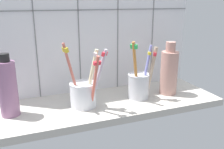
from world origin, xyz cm
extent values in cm
cube|color=#BCB7AD|center=(0.00, 0.00, 1.00)|extent=(64.00, 22.00, 2.00)
cube|color=white|center=(0.00, 12.00, 22.50)|extent=(64.00, 2.00, 45.00)
cube|color=gray|center=(-19.20, 10.90, 22.50)|extent=(0.30, 0.20, 45.00)
cube|color=gray|center=(-6.40, 10.90, 22.50)|extent=(0.30, 0.20, 45.00)
cube|color=gray|center=(6.40, 10.90, 22.50)|extent=(0.30, 0.20, 45.00)
cube|color=gray|center=(19.20, 10.90, 22.50)|extent=(0.30, 0.20, 45.00)
cube|color=gray|center=(0.00, 10.90, 27.74)|extent=(64.00, 0.20, 0.30)
cylinder|color=white|center=(-8.59, -0.50, 5.32)|extent=(7.30, 7.30, 6.65)
torus|color=silver|center=(-8.59, -0.50, 8.65)|extent=(7.43, 7.43, 0.50)
cylinder|color=#DC6656|center=(-6.61, -4.96, 9.97)|extent=(1.74, 5.31, 15.35)
cube|color=#E5333F|center=(-6.30, -6.56, 15.66)|extent=(2.04, 1.28, 1.07)
cylinder|color=#CC6A5D|center=(-11.46, -1.21, 11.37)|extent=(5.14, 2.25, 18.11)
cube|color=yellow|center=(-13.09, -1.73, 18.59)|extent=(1.65, 2.22, 1.36)
cylinder|color=beige|center=(-6.67, -1.83, 10.34)|extent=(4.57, 3.06, 16.11)
cube|color=white|center=(-5.36, -2.53, 17.08)|extent=(1.92, 2.40, 1.09)
cylinder|color=silver|center=(-5.30, -3.64, 10.57)|extent=(4.54, 5.22, 16.59)
cube|color=#E5333F|center=(-3.91, -5.31, 17.55)|extent=(2.08, 1.96, 1.19)
cylinder|color=silver|center=(8.59, -0.50, 5.64)|extent=(6.36, 6.36, 7.28)
torus|color=silver|center=(8.59, -0.50, 9.28)|extent=(6.54, 6.54, 0.50)
cylinder|color=#CD813B|center=(6.52, -2.43, 11.07)|extent=(4.03, 2.99, 17.51)
cube|color=green|center=(5.37, -3.16, 18.44)|extent=(1.90, 2.20, 1.31)
cylinder|color=#C5A88C|center=(11.54, -2.34, 10.08)|extent=(3.60, 2.50, 15.53)
cube|color=#E5333F|center=(12.32, -2.72, 15.78)|extent=(1.91, 2.56, 1.08)
cylinder|color=#9396E8|center=(10.17, -1.70, 10.36)|extent=(3.28, 2.05, 16.04)
cube|color=yellow|center=(10.93, -2.04, 15.96)|extent=(1.52, 2.03, 0.92)
cylinder|color=tan|center=(19.01, -0.63, 8.74)|extent=(5.29, 5.29, 13.48)
cylinder|color=tan|center=(19.01, -0.63, 17.01)|extent=(2.93, 2.93, 3.05)
cylinder|color=#9B698E|center=(-27.62, 0.79, 9.11)|extent=(4.70, 4.70, 14.22)
cylinder|color=black|center=(-27.62, 0.79, 17.22)|extent=(2.58, 2.58, 2.00)
camera|label=1|loc=(-24.15, -63.10, 30.66)|focal=39.59mm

